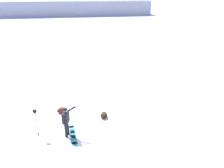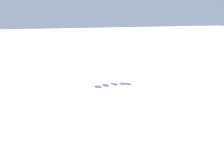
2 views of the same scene
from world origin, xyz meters
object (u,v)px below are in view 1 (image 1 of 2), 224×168
object	(u,v)px
snowboarder	(66,119)
gear_bag_large	(62,110)
snowboard	(73,134)
camera_tripod	(36,118)
gear_bag_small	(104,115)

from	to	relation	value
snowboarder	gear_bag_large	bearing A→B (deg)	-156.36
gear_bag_large	snowboarder	bearing A→B (deg)	23.64
snowboard	gear_bag_large	bearing A→B (deg)	-150.09
snowboarder	camera_tripod	bearing A→B (deg)	-85.21
snowboarder	gear_bag_large	world-z (taller)	snowboarder
gear_bag_large	gear_bag_small	distance (m)	2.57
snowboarder	camera_tripod	size ratio (longest dim) A/B	1.11
gear_bag_large	camera_tripod	distance (m)	2.47
camera_tripod	snowboard	bearing A→B (deg)	96.25
snowboarder	gear_bag_small	bearing A→B (deg)	138.65
snowboarder	snowboard	xyz separation A→B (m)	(-0.07, 0.26, -0.94)
gear_bag_small	snowboard	bearing A→B (deg)	-37.53
snowboarder	gear_bag_small	size ratio (longest dim) A/B	2.78
snowboarder	snowboard	world-z (taller)	snowboarder
snowboard	gear_bag_large	xyz separation A→B (m)	(-2.07, -1.19, 0.15)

